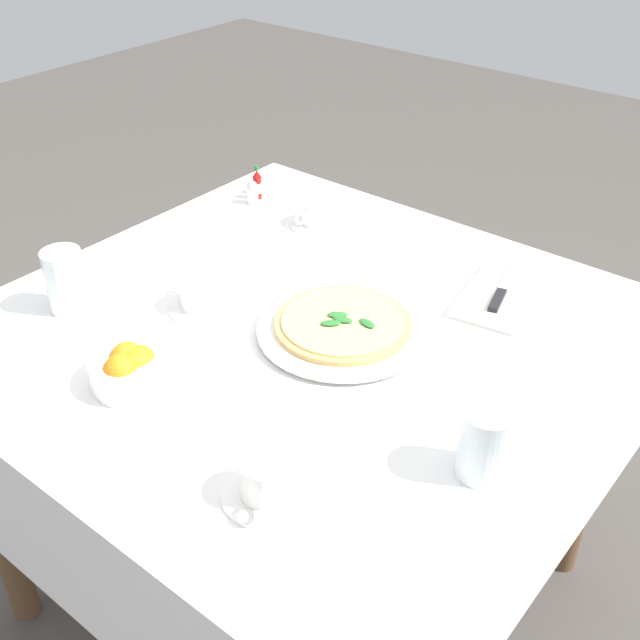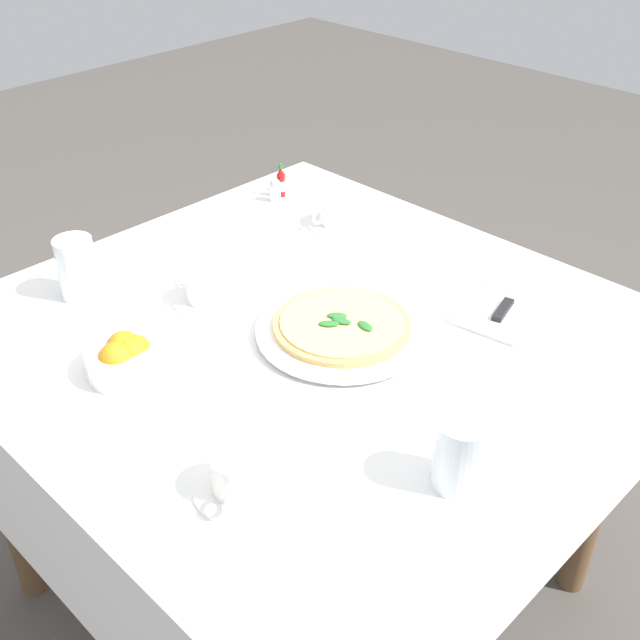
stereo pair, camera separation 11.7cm
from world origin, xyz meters
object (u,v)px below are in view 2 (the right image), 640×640
coffee_cup_center_back (3,323)px  dinner_knife (512,298)px  coffee_cup_far_left (336,214)px  water_glass_near_right (77,270)px  pepper_shaker (275,191)px  coffee_cup_near_left (238,475)px  water_glass_left_edge (460,457)px  citrus_bowl (129,357)px  pizza (342,324)px  coffee_cup_far_right (206,288)px  napkin_folded (510,305)px  salt_shaker (287,182)px  hot_sauce_bottle (281,183)px  pizza_plate (342,330)px

coffee_cup_center_back → dinner_knife: (0.71, -0.59, -0.00)m
coffee_cup_far_left → water_glass_near_right: size_ratio=1.09×
pepper_shaker → coffee_cup_near_left: bearing=-135.8°
water_glass_left_edge → citrus_bowl: (-0.17, 0.55, -0.02)m
pizza → coffee_cup_far_right: 0.28m
pizza → citrus_bowl: (-0.32, 0.18, 0.00)m
water_glass_left_edge → napkin_folded: size_ratio=0.47×
napkin_folded → citrus_bowl: citrus_bowl is taller
coffee_cup_near_left → pepper_shaker: (0.68, 0.66, -0.00)m
citrus_bowl → salt_shaker: size_ratio=2.67×
citrus_bowl → water_glass_left_edge: bearing=-72.4°
coffee_cup_near_left → dinner_knife: 0.67m
coffee_cup_far_right → water_glass_left_edge: water_glass_left_edge is taller
dinner_knife → coffee_cup_far_left: bearing=72.6°
water_glass_near_right → pepper_shaker: size_ratio=2.15×
coffee_cup_near_left → water_glass_near_right: water_glass_near_right is taller
pepper_shaker → hot_sauce_bottle: bearing=19.7°
citrus_bowl → pepper_shaker: 0.70m
coffee_cup_far_right → water_glass_left_edge: bearing=-94.9°
pizza_plate → salt_shaker: 0.63m
dinner_knife → citrus_bowl: (-0.61, 0.35, 0.00)m
citrus_bowl → salt_shaker: 0.76m
coffee_cup_far_left → coffee_cup_far_right: coffee_cup_far_right is taller
coffee_cup_near_left → coffee_cup_center_back: bearing=94.5°
coffee_cup_far_left → napkin_folded: size_ratio=0.56×
coffee_cup_far_right → napkin_folded: coffee_cup_far_right is taller
coffee_cup_near_left → water_glass_near_right: 0.62m
coffee_cup_far_left → coffee_cup_center_back: bearing=170.8°
water_glass_left_edge → dinner_knife: size_ratio=0.58×
napkin_folded → salt_shaker: (0.07, 0.68, 0.02)m
salt_shaker → water_glass_near_right: bearing=-173.8°
pepper_shaker → pizza: bearing=-120.9°
coffee_cup_far_left → pizza_plate: bearing=-135.0°
coffee_cup_center_back → coffee_cup_far_right: bearing=-27.1°
coffee_cup_far_left → coffee_cup_far_right: (-0.41, -0.05, 0.00)m
napkin_folded → pepper_shaker: size_ratio=4.22×
coffee_cup_center_back → pepper_shaker: coffee_cup_center_back is taller
pizza → hot_sauce_bottle: (0.33, 0.51, 0.01)m
water_glass_near_right → dinner_knife: bearing=-48.7°
water_glass_left_edge → citrus_bowl: size_ratio=0.74×
pizza → citrus_bowl: 0.37m
coffee_cup_near_left → pepper_shaker: coffee_cup_near_left is taller
pizza_plate → dinner_knife: size_ratio=1.60×
water_glass_left_edge → citrus_bowl: water_glass_left_edge is taller
pizza_plate → coffee_cup_near_left: bearing=-157.2°
coffee_cup_center_back → salt_shaker: 0.78m
pizza_plate → water_glass_left_edge: size_ratio=2.77×
pizza → coffee_cup_near_left: bearing=-157.2°
coffee_cup_center_back → water_glass_left_edge: size_ratio=1.17×
pizza → coffee_cup_far_left: bearing=45.1°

